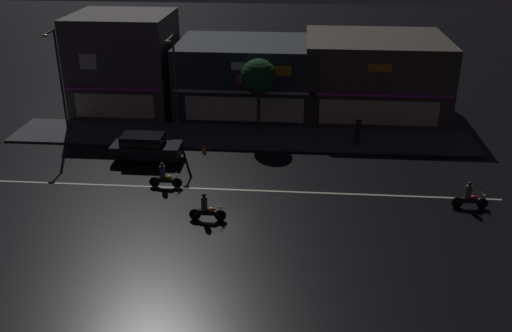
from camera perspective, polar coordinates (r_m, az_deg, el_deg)
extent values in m
plane|color=black|center=(32.15, -3.03, -2.37)|extent=(140.00, 140.00, 0.00)
cube|color=beige|center=(32.14, -3.03, -2.36)|extent=(30.33, 0.16, 0.01)
cube|color=#424447|center=(39.44, -1.51, 2.97)|extent=(31.93, 4.52, 0.14)
cube|color=#56514C|center=(45.62, -13.02, 10.10)|extent=(7.34, 6.74, 7.38)
cube|color=#D83FD8|center=(42.70, -14.23, 7.50)|extent=(6.97, 0.24, 0.12)
cube|color=white|center=(42.79, -16.51, 10.02)|extent=(1.24, 0.08, 1.10)
cube|color=beige|center=(43.13, -14.03, 5.87)|extent=(5.87, 0.06, 1.80)
cube|color=#4C443A|center=(45.07, 11.74, 8.97)|extent=(10.48, 8.77, 5.75)
cube|color=#D83FD8|center=(40.85, 12.37, 6.93)|extent=(9.95, 0.24, 0.12)
cube|color=orange|center=(40.36, 12.32, 9.60)|extent=(1.67, 0.08, 0.52)
cube|color=beige|center=(41.30, 12.20, 5.23)|extent=(8.38, 0.06, 1.80)
cube|color=#2D333D|center=(44.38, -0.70, 8.99)|extent=(10.71, 7.57, 5.38)
cube|color=white|center=(40.67, -1.22, 7.42)|extent=(10.18, 0.24, 0.12)
cube|color=white|center=(40.26, -1.69, 9.99)|extent=(1.16, 0.08, 0.54)
cube|color=orange|center=(40.12, 2.32, 9.53)|extent=(1.75, 0.08, 0.68)
cube|color=#D83FD8|center=(40.46, -0.94, 8.65)|extent=(1.50, 0.08, 0.64)
cube|color=beige|center=(41.12, -1.19, 5.71)|extent=(8.57, 0.06, 1.80)
cylinder|color=#47494C|center=(41.41, -18.98, 8.03)|extent=(0.16, 0.16, 7.17)
cube|color=#47494C|center=(40.02, -20.05, 12.51)|extent=(0.10, 1.40, 0.10)
ellipsoid|color=#F9E099|center=(39.41, -20.44, 12.17)|extent=(0.44, 0.32, 0.20)
cylinder|color=#47494C|center=(38.87, -8.08, 7.95)|extent=(0.16, 0.16, 6.96)
cube|color=#47494C|center=(37.40, -8.62, 12.61)|extent=(0.10, 1.40, 0.10)
ellipsoid|color=#F9E099|center=(36.75, -8.85, 12.26)|extent=(0.44, 0.32, 0.20)
cylinder|color=#232328|center=(38.34, 10.18, 3.40)|extent=(0.37, 0.37, 1.68)
sphere|color=tan|center=(38.01, 10.28, 4.73)|extent=(0.22, 0.22, 0.22)
cylinder|color=#473323|center=(39.45, 0.25, 5.46)|extent=(0.24, 0.24, 3.06)
sphere|color=#194723|center=(38.71, 0.26, 8.96)|extent=(2.43, 2.43, 2.43)
cube|color=black|center=(36.29, -10.90, 1.63)|extent=(4.30, 1.78, 0.76)
cube|color=black|center=(36.10, -11.32, 2.63)|extent=(2.58, 1.57, 0.60)
cube|color=#F9F2CC|center=(36.30, -7.46, 2.05)|extent=(0.08, 0.20, 0.12)
cube|color=#F9F2CC|center=(35.21, -7.85, 1.31)|extent=(0.08, 0.20, 0.12)
cylinder|color=black|center=(36.89, -8.38, 1.56)|extent=(0.62, 0.20, 0.62)
cylinder|color=black|center=(35.30, -9.00, 0.44)|extent=(0.62, 0.20, 0.62)
cylinder|color=black|center=(37.61, -12.60, 1.67)|extent=(0.62, 0.20, 0.62)
cylinder|color=black|center=(36.06, -13.39, 0.58)|extent=(0.62, 0.20, 0.62)
cylinder|color=black|center=(28.91, -3.60, -4.97)|extent=(0.60, 0.08, 0.60)
cylinder|color=black|center=(29.11, -6.14, -4.85)|extent=(0.60, 0.10, 0.60)
cube|color=black|center=(28.96, -4.88, -4.74)|extent=(1.30, 0.14, 0.20)
ellipsoid|color=gold|center=(28.82, -4.51, -4.37)|extent=(0.44, 0.26, 0.24)
cube|color=black|center=(28.92, -5.29, -4.46)|extent=(0.56, 0.22, 0.10)
cylinder|color=slate|center=(28.65, -3.73, -4.01)|extent=(0.03, 0.60, 0.03)
sphere|color=white|center=(28.69, -3.55, -4.19)|extent=(0.14, 0.14, 0.14)
cylinder|color=#4C664C|center=(28.72, -5.22, -3.77)|extent=(0.32, 0.32, 0.70)
sphere|color=#333338|center=(28.50, -5.25, -2.95)|extent=(0.22, 0.22, 0.22)
cylinder|color=black|center=(32.51, -7.93, -1.68)|extent=(0.60, 0.08, 0.60)
cylinder|color=black|center=(32.81, -10.15, -1.58)|extent=(0.60, 0.10, 0.60)
cube|color=black|center=(32.61, -9.05, -1.47)|extent=(1.30, 0.14, 0.20)
ellipsoid|color=gold|center=(32.47, -8.74, -1.14)|extent=(0.44, 0.26, 0.24)
cube|color=black|center=(32.59, -9.41, -1.22)|extent=(0.56, 0.22, 0.10)
cylinder|color=slate|center=(32.28, -8.07, -0.79)|extent=(0.03, 0.60, 0.03)
sphere|color=white|center=(32.31, -7.90, -0.96)|extent=(0.14, 0.14, 0.14)
cylinder|color=#334766|center=(32.41, -9.37, -0.59)|extent=(0.32, 0.32, 0.70)
sphere|color=#333338|center=(32.22, -9.43, 0.16)|extent=(0.22, 0.22, 0.22)
cylinder|color=black|center=(32.29, 21.76, -3.50)|extent=(0.60, 0.08, 0.60)
cylinder|color=black|center=(31.92, 19.53, -3.46)|extent=(0.60, 0.10, 0.60)
cube|color=black|center=(32.05, 20.68, -3.32)|extent=(1.30, 0.14, 0.20)
ellipsoid|color=red|center=(32.01, 21.08, -2.98)|extent=(0.44, 0.26, 0.24)
cube|color=black|center=(31.93, 20.37, -3.08)|extent=(0.56, 0.22, 0.10)
cylinder|color=slate|center=(32.03, 21.82, -2.62)|extent=(0.03, 0.60, 0.03)
sphere|color=white|center=(32.10, 21.95, -2.79)|extent=(0.14, 0.14, 0.14)
cylinder|color=#4C664C|center=(31.77, 20.56, -2.44)|extent=(0.32, 0.32, 0.70)
sphere|color=#333338|center=(31.58, 20.68, -1.69)|extent=(0.22, 0.22, 0.22)
cone|color=orange|center=(36.97, -5.23, 1.72)|extent=(0.36, 0.36, 0.55)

